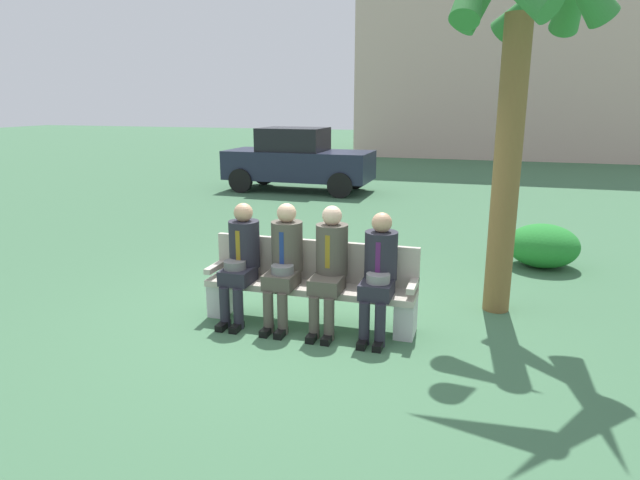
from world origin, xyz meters
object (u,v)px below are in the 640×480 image
seated_man_centerleft (284,259)px  seated_man_centerright (330,262)px  parked_car_near (298,160)px  seated_man_rightmost (379,269)px  seated_man_leftmost (241,256)px  shrub_near_bench (543,246)px  park_bench (311,284)px  palm_tree_tall (523,14)px  building_backdrop (518,10)px

seated_man_centerleft → seated_man_centerright: (0.50, 0.01, 0.00)m
seated_man_centerright → parked_car_near: bearing=111.2°
seated_man_rightmost → seated_man_centerleft: bearing=179.8°
seated_man_centerright → seated_man_rightmost: (0.53, -0.01, -0.02)m
seated_man_rightmost → seated_man_centerright: bearing=178.9°
seated_man_leftmost → shrub_near_bench: seated_man_leftmost is taller
seated_man_centerleft → parked_car_near: parked_car_near is taller
seated_man_rightmost → parked_car_near: (-3.93, 8.76, 0.12)m
seated_man_centerright → parked_car_near: 9.39m
park_bench → parked_car_near: parked_car_near is taller
park_bench → seated_man_centerleft: bearing=-152.7°
shrub_near_bench → seated_man_leftmost: bearing=-137.3°
seated_man_centerleft → seated_man_leftmost: bearing=-179.7°
seated_man_centerleft → palm_tree_tall: bearing=26.3°
seated_man_rightmost → parked_car_near: parked_car_near is taller
parked_car_near → seated_man_centerright: bearing=-68.8°
seated_man_leftmost → palm_tree_tall: 3.91m
park_bench → seated_man_centerright: 0.41m
seated_man_centerleft → palm_tree_tall: 3.56m
seated_man_centerleft → shrub_near_bench: 4.26m
park_bench → seated_man_rightmost: 0.84m
palm_tree_tall → parked_car_near: 9.53m
seated_man_leftmost → parked_car_near: size_ratio=0.33×
park_bench → palm_tree_tall: 3.59m
park_bench → seated_man_centerleft: seated_man_centerleft is taller
seated_man_centerleft → seated_man_rightmost: size_ratio=1.03×
park_bench → seated_man_centerright: size_ratio=1.74×
seated_man_centerleft → building_backdrop: 22.45m
shrub_near_bench → building_backdrop: 19.39m
seated_man_centerright → building_backdrop: (2.24, 21.60, 5.42)m
seated_man_centerright → seated_man_centerleft: bearing=-179.3°
building_backdrop → seated_man_centerleft: bearing=-97.2°
seated_man_leftmost → seated_man_centerright: (1.01, 0.01, 0.02)m
park_bench → shrub_near_bench: (2.62, 2.98, -0.12)m
parked_car_near → park_bench: bearing=-69.9°
building_backdrop → seated_man_centerright: bearing=-95.9°
seated_man_centerright → building_backdrop: building_backdrop is taller
building_backdrop → park_bench: bearing=-96.6°
seated_man_leftmost → seated_man_rightmost: 1.54m
palm_tree_tall → seated_man_leftmost: bearing=-158.0°
park_bench → seated_man_rightmost: size_ratio=1.80×
seated_man_centerright → seated_man_rightmost: seated_man_centerright is taller
parked_car_near → building_backdrop: (5.64, 12.85, 5.32)m
seated_man_rightmost → shrub_near_bench: seated_man_rightmost is taller
park_bench → palm_tree_tall: (2.00, 0.98, 2.82)m
seated_man_centerleft → seated_man_rightmost: 1.03m
seated_man_centerleft → shrub_near_bench: bearing=47.3°
seated_man_leftmost → parked_car_near: (-2.39, 8.76, 0.11)m
seated_man_leftmost → building_backdrop: bearing=81.4°
shrub_near_bench → parked_car_near: (-5.77, 5.64, 0.52)m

